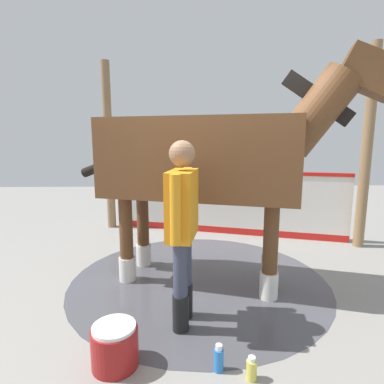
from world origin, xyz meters
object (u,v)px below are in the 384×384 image
Objects in this scene: horse at (210,160)px; bottle_shampoo at (251,369)px; wash_bucket at (115,346)px; bottle_spray at (219,359)px; handler at (182,222)px.

horse is 19.42× the size of bottle_shampoo.
horse is 9.83× the size of wash_bucket.
bottle_spray is (-0.08, -0.79, -0.07)m from wash_bucket.
handler is 1.12m from bottle_spray.
wash_bucket is (-0.54, 0.52, -0.83)m from handler.
wash_bucket is 0.79m from bottle_spray.
wash_bucket is (-1.42, 0.84, -1.32)m from horse.
bottle_shampoo is at bearing 135.25° from handler.
handler reaches higher than bottle_shampoo.
bottle_spray is (-0.62, -0.27, -0.89)m from handler.
handler is at bearing -93.27° from horse.
wash_bucket is at bearing 83.94° from bottle_spray.
horse is 2.13m from bottle_shampoo.
bottle_spray is at bearing 67.74° from bottle_shampoo.
bottle_spray is at bearing 123.83° from handler.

